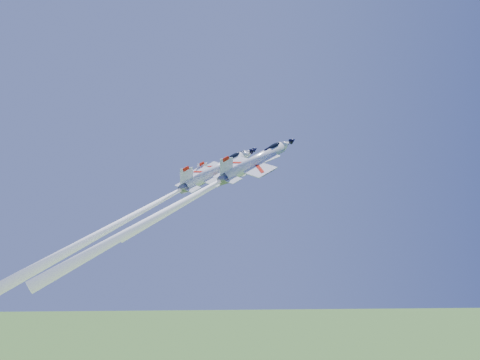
{
  "coord_description": "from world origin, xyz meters",
  "views": [
    {
      "loc": [
        -4.5,
        -104.69,
        76.07
      ],
      "look_at": [
        0.0,
        0.0,
        81.64
      ],
      "focal_mm": 40.0,
      "sensor_mm": 36.0,
      "label": 1
    }
  ],
  "objects_px": {
    "jet_right": "(188,199)",
    "jet_slot": "(149,207)",
    "jet_lead": "(215,186)",
    "jet_left": "(160,201)"
  },
  "relations": [
    {
      "from": "jet_lead",
      "to": "jet_slot",
      "type": "relative_size",
      "value": 0.75
    },
    {
      "from": "jet_lead",
      "to": "jet_right",
      "type": "bearing_deg",
      "value": -55.98
    },
    {
      "from": "jet_left",
      "to": "jet_right",
      "type": "height_order",
      "value": "jet_right"
    },
    {
      "from": "jet_right",
      "to": "jet_left",
      "type": "bearing_deg",
      "value": 170.14
    },
    {
      "from": "jet_lead",
      "to": "jet_slot",
      "type": "xyz_separation_m",
      "value": [
        -11.86,
        -7.33,
        -4.16
      ]
    },
    {
      "from": "jet_right",
      "to": "jet_slot",
      "type": "distance_m",
      "value": 9.07
    },
    {
      "from": "jet_left",
      "to": "jet_slot",
      "type": "bearing_deg",
      "value": -45.09
    },
    {
      "from": "jet_left",
      "to": "jet_lead",
      "type": "bearing_deg",
      "value": 53.88
    },
    {
      "from": "jet_right",
      "to": "jet_slot",
      "type": "xyz_separation_m",
      "value": [
        -7.33,
        5.18,
        -1.37
      ]
    },
    {
      "from": "jet_right",
      "to": "jet_lead",
      "type": "bearing_deg",
      "value": 124.02
    }
  ]
}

